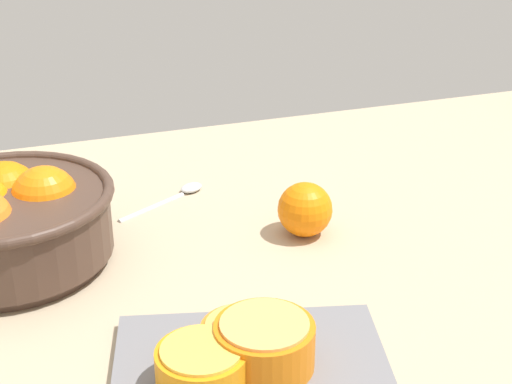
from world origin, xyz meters
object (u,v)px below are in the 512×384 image
Objects in this scene: cutting_board at (252,373)px; spoon at (175,195)px; orange_half_1 at (243,341)px; orange_half_2 at (202,368)px; fruit_bowl at (6,221)px; orange_half_0 at (264,344)px; loose_orange_0 at (305,209)px.

spoon is (2.38, 38.21, -0.17)cm from cutting_board.
orange_half_2 reaches higher than orange_half_1.
fruit_bowl is at bearing 125.05° from orange_half_1.
orange_half_1 is at bearing -54.95° from fruit_bowl.
orange_half_1 is at bearing 99.37° from cutting_board.
fruit_bowl reaches higher than spoon.
orange_half_0 is at bearing -91.86° from spoon.
loose_orange_0 reaches higher than orange_half_2.
cutting_board is 3.71× the size of loose_orange_0.
orange_half_1 reaches higher than cutting_board.
orange_half_1 is (-0.26, 1.60, 2.36)cm from cutting_board.
cutting_board is 5.44cm from orange_half_2.
loose_orange_0 is (19.29, 24.45, 0.13)cm from orange_half_2.
orange_half_1 is 1.16× the size of loose_orange_0.
orange_half_0 is at bearing -48.50° from orange_half_1.
orange_half_0 reaches higher than orange_half_2.
fruit_bowl reaches higher than orange_half_0.
orange_half_0 is at bearing -54.56° from fruit_bowl.
cutting_board is at bearing -93.56° from spoon.
fruit_bowl is 32.22cm from orange_half_1.
orange_half_0 is (1.14, 0.01, 2.79)cm from cutting_board.
cutting_board is at bearing 12.01° from orange_half_2.
fruit_bowl is 33.64cm from loose_orange_0.
fruit_bowl reaches higher than cutting_board.
orange_half_1 is 36.80cm from spoon.
spoon is (2.64, 36.61, -2.53)cm from orange_half_1.
cutting_board is at bearing -56.15° from fruit_bowl.
fruit_bowl is at bearing 172.36° from loose_orange_0.
orange_half_0 is (19.86, -27.90, -1.79)cm from fruit_bowl.
fruit_bowl reaches higher than loose_orange_0.
fruit_bowl is 3.15× the size of orange_half_1.
fruit_bowl reaches higher than orange_half_2.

